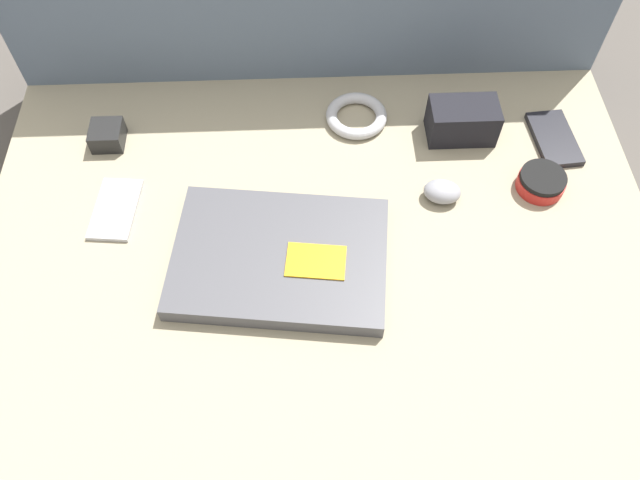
# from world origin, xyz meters

# --- Properties ---
(ground_plane) EXTENTS (8.00, 8.00, 0.00)m
(ground_plane) POSITION_xyz_m (0.00, 0.00, 0.00)
(ground_plane) COLOR #4C4742
(couch_seat) EXTENTS (1.09, 0.78, 0.14)m
(couch_seat) POSITION_xyz_m (0.00, 0.00, 0.07)
(couch_seat) COLOR gray
(couch_seat) RESTS_ON ground_plane
(couch_backrest) EXTENTS (1.09, 0.20, 0.48)m
(couch_backrest) POSITION_xyz_m (0.00, 0.49, 0.24)
(couch_backrest) COLOR slate
(couch_backrest) RESTS_ON ground_plane
(laptop) EXTENTS (0.35, 0.27, 0.03)m
(laptop) POSITION_xyz_m (-0.06, -0.03, 0.16)
(laptop) COLOR #47474C
(laptop) RESTS_ON couch_seat
(computer_mouse) EXTENTS (0.07, 0.06, 0.03)m
(computer_mouse) POSITION_xyz_m (0.21, 0.09, 0.16)
(computer_mouse) COLOR gray
(computer_mouse) RESTS_ON couch_seat
(speaker_puck) EXTENTS (0.08, 0.08, 0.03)m
(speaker_puck) POSITION_xyz_m (0.38, 0.10, 0.16)
(speaker_puck) COLOR red
(speaker_puck) RESTS_ON couch_seat
(phone_silver) EXTENTS (0.08, 0.13, 0.01)m
(phone_silver) POSITION_xyz_m (-0.33, 0.09, 0.14)
(phone_silver) COLOR #B7B7BC
(phone_silver) RESTS_ON couch_seat
(phone_black) EXTENTS (0.08, 0.13, 0.01)m
(phone_black) POSITION_xyz_m (0.43, 0.21, 0.15)
(phone_black) COLOR black
(phone_black) RESTS_ON couch_seat
(camera_pouch) EXTENTS (0.12, 0.07, 0.07)m
(camera_pouch) POSITION_xyz_m (0.26, 0.23, 0.17)
(camera_pouch) COLOR black
(camera_pouch) RESTS_ON couch_seat
(charger_brick) EXTENTS (0.06, 0.06, 0.04)m
(charger_brick) POSITION_xyz_m (-0.37, 0.24, 0.16)
(charger_brick) COLOR black
(charger_brick) RESTS_ON couch_seat
(cable_coil) EXTENTS (0.11, 0.11, 0.02)m
(cable_coil) POSITION_xyz_m (0.08, 0.27, 0.15)
(cable_coil) COLOR #B2B2B7
(cable_coil) RESTS_ON couch_seat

